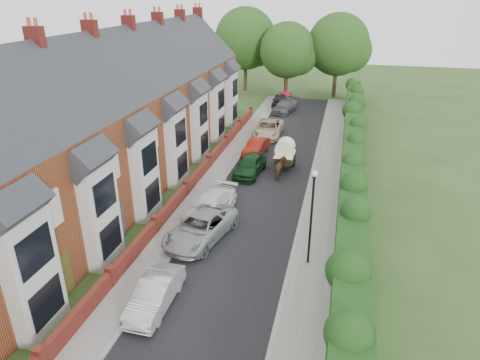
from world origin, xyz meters
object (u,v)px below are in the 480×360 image
object	(u,v)px
horse	(281,169)
car_white	(210,205)
car_silver_b	(201,227)
lamppost	(312,207)
car_silver_a	(155,294)
car_red	(256,147)
car_black	(280,100)
car_beige	(268,129)
horse_cart	(285,152)
car_grey	(285,106)
car_green	(250,165)

from	to	relation	value
horse	car_white	bearing A→B (deg)	61.19
car_silver_b	horse	bearing A→B (deg)	85.20
lamppost	car_silver_a	bearing A→B (deg)	-142.47
car_red	car_silver_a	bearing A→B (deg)	-84.05
car_silver_b	car_white	bearing A→B (deg)	110.69
car_black	horse	size ratio (longest dim) A/B	2.38
car_white	horse	xyz separation A→B (m)	(3.37, 6.63, 0.06)
car_beige	horse_cart	size ratio (longest dim) A/B	1.60
car_silver_a	car_black	bearing A→B (deg)	90.52
car_black	horse	xyz separation A→B (m)	(3.37, -20.93, 0.03)
car_white	car_grey	distance (m)	25.24
car_silver_a	horse_cart	distance (m)	17.40
car_silver_a	horse_cart	world-z (taller)	horse_cart
lamppost	horse_cart	bearing A→B (deg)	103.79
car_silver_a	car_red	bearing A→B (deg)	89.02
car_black	horse_cart	distance (m)	19.31
car_white	car_green	distance (m)	6.87
car_white	horse	size ratio (longest dim) A/B	2.69
car_silver_b	lamppost	bearing A→B (deg)	3.38
car_silver_a	car_silver_b	bearing A→B (deg)	88.43
car_grey	lamppost	bearing A→B (deg)	-67.96
car_black	horse_cart	world-z (taller)	horse_cart
car_white	car_silver_b	bearing A→B (deg)	-70.94
car_white	horse_cart	size ratio (longest dim) A/B	1.44
lamppost	car_grey	size ratio (longest dim) A/B	1.10
lamppost	car_white	distance (m)	7.88
car_black	car_grey	bearing A→B (deg)	-70.64
car_grey	horse	xyz separation A→B (m)	(2.40, -18.59, 0.07)
horse	lamppost	bearing A→B (deg)	104.38
car_silver_a	horse_cart	bearing A→B (deg)	79.70
lamppost	car_black	world-z (taller)	lamppost
car_silver_b	car_green	world-z (taller)	car_green
car_silver_b	car_green	size ratio (longest dim) A/B	1.22
car_silver_a	car_green	xyz separation A→B (m)	(0.80, 15.33, 0.08)
lamppost	car_green	xyz separation A→B (m)	(-5.39, 10.58, -2.56)
car_beige	horse	distance (m)	9.90
car_white	horse_cart	distance (m)	9.22
horse	car_silver_a	bearing A→B (deg)	76.37
car_red	car_grey	bearing A→B (deg)	95.64
car_beige	horse_cart	distance (m)	8.09
car_green	car_silver_b	bearing A→B (deg)	-89.17
lamppost	car_silver_b	world-z (taller)	lamppost
car_red	car_silver_b	bearing A→B (deg)	-83.80
horse_cart	car_white	bearing A→B (deg)	-111.52
car_beige	horse_cart	world-z (taller)	horse_cart
car_red	car_black	world-z (taller)	car_black
lamppost	car_black	size ratio (longest dim) A/B	1.22
car_black	horse_cart	size ratio (longest dim) A/B	1.28
car_green	car_black	xyz separation A→B (m)	(-1.01, 20.76, -0.01)
car_beige	car_grey	distance (m)	9.06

